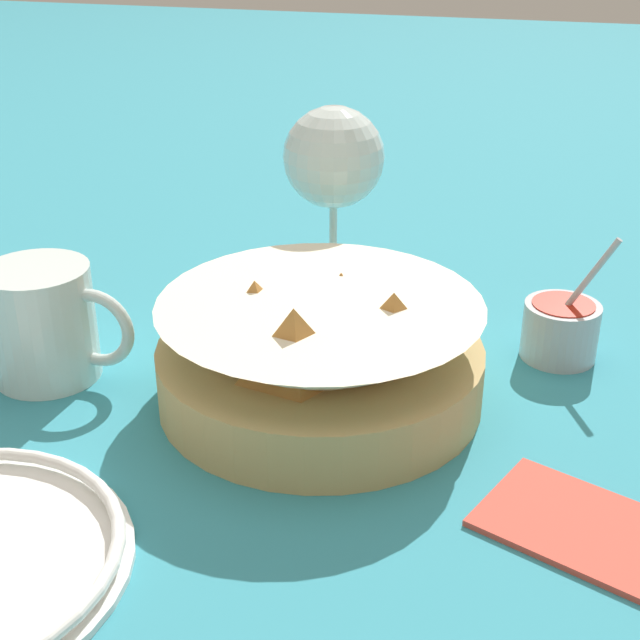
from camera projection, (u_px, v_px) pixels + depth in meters
ground_plane at (382, 380)px, 0.66m from camera, size 4.00×4.00×0.00m
food_basket at (320, 355)px, 0.62m from camera, size 0.23×0.23×0.09m
sauce_cup at (561, 328)px, 0.68m from camera, size 0.06×0.06×0.10m
wine_glass at (334, 162)px, 0.77m from camera, size 0.09×0.09×0.16m
beer_mug at (45, 327)px, 0.65m from camera, size 0.11×0.08×0.09m
napkin at (598, 530)px, 0.50m from camera, size 0.15×0.12×0.01m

